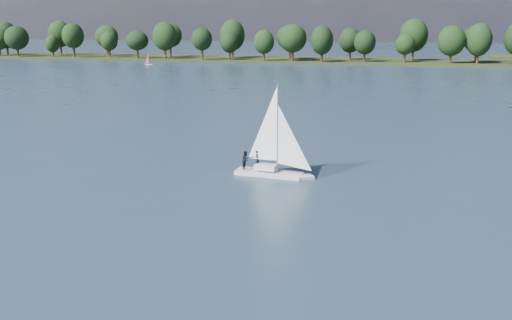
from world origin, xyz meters
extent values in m
plane|color=#233342|center=(0.00, 100.00, 0.00)|extent=(700.00, 700.00, 0.00)
cube|color=black|center=(0.00, 212.00, 0.00)|extent=(660.00, 40.00, 1.50)
cube|color=silver|center=(3.94, 38.19, 0.00)|extent=(7.27, 2.55, 0.84)
cube|color=silver|center=(3.94, 38.19, 0.84)|extent=(2.19, 1.42, 0.52)
cylinder|color=#ABABB2|center=(3.94, 38.19, 4.78)|extent=(0.13, 0.13, 8.40)
imported|color=black|center=(2.48, 38.62, 1.46)|extent=(0.50, 0.70, 1.81)
imported|color=black|center=(1.45, 38.02, 1.46)|extent=(0.80, 0.96, 1.81)
cube|color=white|center=(-74.47, 175.79, 0.00)|extent=(2.79, 1.71, 0.42)
cylinder|color=silver|center=(-74.47, 175.79, 2.10)|extent=(0.07, 0.07, 3.73)
camera|label=1|loc=(16.46, -14.02, 14.48)|focal=40.00mm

